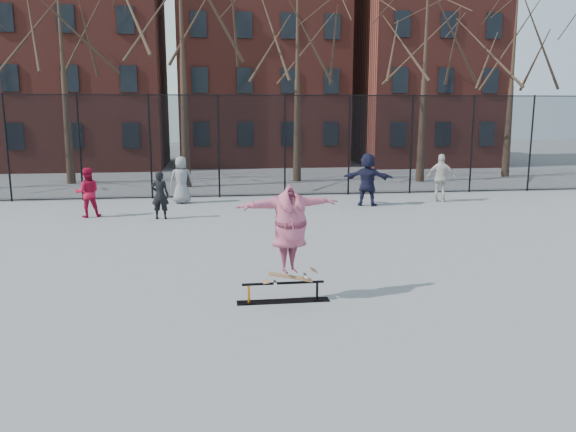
{
  "coord_description": "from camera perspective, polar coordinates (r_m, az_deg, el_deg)",
  "views": [
    {
      "loc": [
        -1.6,
        -9.09,
        3.46
      ],
      "look_at": [
        -0.19,
        1.5,
        1.41
      ],
      "focal_mm": 35.0,
      "sensor_mm": 36.0,
      "label": 1
    }
  ],
  "objects": [
    {
      "name": "ground",
      "position": [
        9.85,
        2.3,
        -9.69
      ],
      "size": [
        100.0,
        100.0,
        0.0
      ],
      "primitive_type": "plane",
      "color": "slate"
    },
    {
      "name": "skate_rail",
      "position": [
        10.29,
        -0.49,
        -7.91
      ],
      "size": [
        1.69,
        0.26,
        0.37
      ],
      "color": "black",
      "rests_on": "ground"
    },
    {
      "name": "skateboard",
      "position": [
        10.22,
        0.2,
        -6.41
      ],
      "size": [
        0.87,
        0.21,
        0.1
      ],
      "primitive_type": null,
      "color": "#906139",
      "rests_on": "skate_rail"
    },
    {
      "name": "skater",
      "position": [
        10.0,
        0.21,
        -1.76
      ],
      "size": [
        2.03,
        1.03,
        1.59
      ],
      "primitive_type": "imported",
      "rotation": [
        0.0,
        0.0,
        0.27
      ],
      "color": "#4F398F",
      "rests_on": "skateboard"
    },
    {
      "name": "bystander_grey",
      "position": [
        21.03,
        -10.77,
        3.62
      ],
      "size": [
        0.86,
        0.57,
        1.74
      ],
      "primitive_type": "imported",
      "rotation": [
        0.0,
        0.0,
        3.16
      ],
      "color": "slate",
      "rests_on": "ground"
    },
    {
      "name": "bystander_black",
      "position": [
        18.17,
        -12.87,
        2.08
      ],
      "size": [
        0.6,
        0.44,
        1.53
      ],
      "primitive_type": "imported",
      "rotation": [
        0.0,
        0.0,
        3.0
      ],
      "color": "black",
      "rests_on": "ground"
    },
    {
      "name": "bystander_red",
      "position": [
        19.16,
        -19.7,
        2.27
      ],
      "size": [
        0.88,
        0.74,
        1.6
      ],
      "primitive_type": "imported",
      "rotation": [
        0.0,
        0.0,
        3.33
      ],
      "color": "#AC0F2E",
      "rests_on": "ground"
    },
    {
      "name": "bystander_white",
      "position": [
        21.8,
        15.29,
        3.75
      ],
      "size": [
        1.14,
        0.83,
        1.79
      ],
      "primitive_type": "imported",
      "rotation": [
        0.0,
        0.0,
        2.71
      ],
      "color": "beige",
      "rests_on": "ground"
    },
    {
      "name": "bystander_navy",
      "position": [
        20.37,
        8.09,
        3.71
      ],
      "size": [
        1.85,
        1.18,
        1.91
      ],
      "primitive_type": "imported",
      "rotation": [
        0.0,
        0.0,
        2.76
      ],
      "color": "#191932",
      "rests_on": "ground"
    },
    {
      "name": "fence",
      "position": [
        22.19,
        -3.47,
        7.24
      ],
      "size": [
        34.03,
        0.07,
        4.0
      ],
      "color": "black",
      "rests_on": "ground"
    },
    {
      "name": "tree_row",
      "position": [
        26.56,
        -4.83,
        19.29
      ],
      "size": [
        33.66,
        7.46,
        10.67
      ],
      "color": "black",
      "rests_on": "ground"
    },
    {
      "name": "rowhouses",
      "position": [
        35.26,
        -3.89,
        15.1
      ],
      "size": [
        29.0,
        7.0,
        13.0
      ],
      "color": "maroon",
      "rests_on": "ground"
    }
  ]
}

